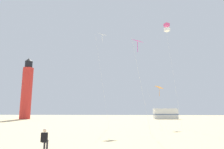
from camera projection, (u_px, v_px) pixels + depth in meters
The scene contains 7 objects.
kite_flyer_standing at pixel (45, 138), 11.34m from camera, with size 0.36×0.52×1.16m.
kite_diamond_orange at pixel (159, 89), 26.54m from camera, with size 2.30×2.30×5.47m.
kite_diamond_magenta at pixel (138, 44), 20.66m from camera, with size 1.64×1.62×9.56m.
kite_diamond_white at pixel (102, 39), 28.90m from camera, with size 2.01×1.70×13.39m.
kite_box_rainbow at pixel (167, 28), 27.68m from camera, with size 1.56×1.54×14.18m.
lighthouse_distant at pixel (27, 90), 54.53m from camera, with size 2.80×2.80×16.80m.
rv_van_white at pixel (165, 114), 54.32m from camera, with size 6.59×2.78×2.80m.
Camera 1 is at (2.97, -6.48, 2.15)m, focal length 31.93 mm.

